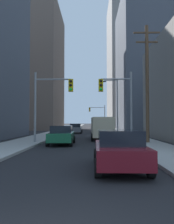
{
  "coord_description": "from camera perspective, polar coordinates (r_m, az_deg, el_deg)",
  "views": [
    {
      "loc": [
        0.74,
        -2.54,
        1.85
      ],
      "look_at": [
        0.0,
        33.06,
        3.3
      ],
      "focal_mm": 37.27,
      "sensor_mm": 36.0,
      "label": 1
    }
  ],
  "objects": [
    {
      "name": "traffic_signal_far_right",
      "position": [
        59.06,
        2.67,
        -0.18
      ],
      "size": [
        4.11,
        0.44,
        6.0
      ],
      "color": "gray",
      "rests_on": "ground"
    },
    {
      "name": "building_right_far_highrise",
      "position": [
        93.23,
        9.97,
        11.8
      ],
      "size": [
        14.49,
        27.74,
        49.1
      ],
      "primitive_type": "cube",
      "color": "gray",
      "rests_on": "ground"
    },
    {
      "name": "sedan_black",
      "position": [
        39.91,
        2.52,
        -3.87
      ],
      "size": [
        1.95,
        4.25,
        1.52
      ],
      "color": "black",
      "rests_on": "ground"
    },
    {
      "name": "sedan_grey",
      "position": [
        36.04,
        -2.78,
        -4.04
      ],
      "size": [
        1.95,
        4.24,
        1.52
      ],
      "color": "slate",
      "rests_on": "ground"
    },
    {
      "name": "sidewalk_right",
      "position": [
        52.75,
        5.85,
        -4.24
      ],
      "size": [
        3.17,
        160.0,
        0.15
      ],
      "primitive_type": "cube",
      "color": "#9E9E99",
      "rests_on": "ground"
    },
    {
      "name": "sedan_maroon",
      "position": [
        9.13,
        7.95,
        -9.1
      ],
      "size": [
        1.95,
        4.22,
        1.52
      ],
      "color": "maroon",
      "rests_on": "ground"
    },
    {
      "name": "sedan_green",
      "position": [
        18.63,
        -6.23,
        -5.64
      ],
      "size": [
        1.95,
        4.24,
        1.52
      ],
      "color": "#195938",
      "rests_on": "ground"
    },
    {
      "name": "building_right_mid_block",
      "position": [
        55.01,
        15.77,
        10.86
      ],
      "size": [
        14.6,
        19.21,
        28.63
      ],
      "primitive_type": "cube",
      "color": "#4C515B",
      "rests_on": "ground"
    },
    {
      "name": "street_lamp_right",
      "position": [
        31.08,
        6.86,
        2.59
      ],
      "size": [
        2.08,
        0.32,
        7.5
      ],
      "color": "gray",
      "rests_on": "ground"
    },
    {
      "name": "sidewalk_left",
      "position": [
        52.89,
        -5.06,
        -4.24
      ],
      "size": [
        3.17,
        160.0,
        0.15
      ],
      "primitive_type": "cube",
      "color": "#9E9E99",
      "rests_on": "ground"
    },
    {
      "name": "cargo_van_beige",
      "position": [
        23.37,
        3.67,
        -3.71
      ],
      "size": [
        2.16,
        5.27,
        2.26
      ],
      "color": "#C6B793",
      "rests_on": "ground"
    },
    {
      "name": "building_left_mid_office",
      "position": [
        58.18,
        -16.02,
        10.15
      ],
      "size": [
        18.71,
        18.35,
        28.66
      ],
      "primitive_type": "cube",
      "color": "#66564C",
      "rests_on": "ground"
    },
    {
      "name": "traffic_signal_near_right",
      "position": [
        19.58,
        7.44,
        3.97
      ],
      "size": [
        2.8,
        0.44,
        6.0
      ],
      "color": "gray",
      "rests_on": "ground"
    },
    {
      "name": "traffic_signal_near_left",
      "position": [
        19.76,
        -8.71,
        3.99
      ],
      "size": [
        3.28,
        0.44,
        6.0
      ],
      "color": "gray",
      "rests_on": "ground"
    },
    {
      "name": "utility_pole_right",
      "position": [
        20.0,
        14.54,
        7.4
      ],
      "size": [
        2.2,
        0.28,
        9.86
      ],
      "color": "brown",
      "rests_on": "ground"
    }
  ]
}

